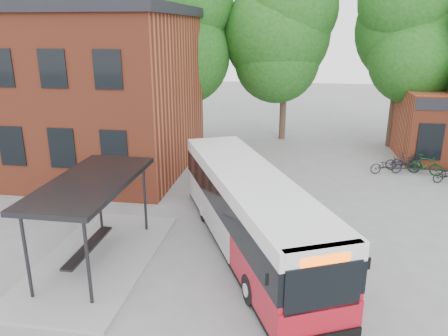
# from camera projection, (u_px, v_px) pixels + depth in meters

# --- Properties ---
(ground) EXTENTS (100.00, 100.00, 0.00)m
(ground) POSITION_uv_depth(u_px,v_px,m) (236.00, 257.00, 14.80)
(ground) COLOR slate
(station_building) EXTENTS (18.40, 10.40, 8.50)m
(station_building) POSITION_uv_depth(u_px,v_px,m) (23.00, 88.00, 23.90)
(station_building) COLOR brown
(station_building) RESTS_ON ground
(bus_shelter) EXTENTS (3.60, 7.00, 2.90)m
(bus_shelter) POSITION_uv_depth(u_px,v_px,m) (94.00, 221.00, 14.09)
(bus_shelter) COLOR #27272A
(bus_shelter) RESTS_ON ground
(bike_rail) EXTENTS (5.20, 0.10, 0.38)m
(bike_rail) POSITION_uv_depth(u_px,v_px,m) (437.00, 173.00, 22.76)
(bike_rail) COLOR #27272A
(bike_rail) RESTS_ON ground
(tree_0) EXTENTS (7.92, 7.92, 11.00)m
(tree_0) POSITION_uv_depth(u_px,v_px,m) (179.00, 58.00, 29.05)
(tree_0) COLOR #164813
(tree_0) RESTS_ON ground
(tree_1) EXTENTS (7.92, 7.92, 10.40)m
(tree_1) POSITION_uv_depth(u_px,v_px,m) (285.00, 62.00, 29.03)
(tree_1) COLOR #164813
(tree_1) RESTS_ON ground
(tree_2) EXTENTS (7.92, 7.92, 11.00)m
(tree_2) POSITION_uv_depth(u_px,v_px,m) (399.00, 60.00, 26.96)
(tree_2) COLOR #164813
(tree_2) RESTS_ON ground
(city_bus) EXTENTS (6.54, 10.78, 2.74)m
(city_bus) POSITION_uv_depth(u_px,v_px,m) (249.00, 212.00, 14.99)
(city_bus) COLOR #A4111F
(city_bus) RESTS_ON ground
(bicycle_0) EXTENTS (1.80, 0.98, 0.90)m
(bicycle_0) POSITION_uv_depth(u_px,v_px,m) (386.00, 165.00, 23.13)
(bicycle_0) COLOR #211F2B
(bicycle_0) RESTS_ON ground
(bicycle_1) EXTENTS (1.59, 0.59, 0.94)m
(bicycle_1) POSITION_uv_depth(u_px,v_px,m) (407.00, 162.00, 23.74)
(bicycle_1) COLOR black
(bicycle_1) RESTS_ON ground
(bicycle_2) EXTENTS (1.88, 1.12, 0.93)m
(bicycle_2) POSITION_uv_depth(u_px,v_px,m) (403.00, 163.00, 23.45)
(bicycle_2) COLOR black
(bicycle_2) RESTS_ON ground
(bicycle_3) EXTENTS (1.85, 1.09, 1.07)m
(bicycle_3) POSITION_uv_depth(u_px,v_px,m) (425.00, 165.00, 22.94)
(bicycle_3) COLOR black
(bicycle_3) RESTS_ON ground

